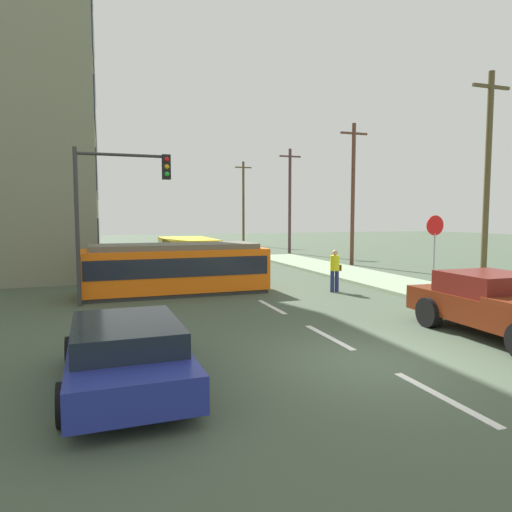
{
  "coord_description": "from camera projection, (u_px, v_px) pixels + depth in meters",
  "views": [
    {
      "loc": [
        -5.25,
        -7.93,
        2.97
      ],
      "look_at": [
        0.59,
        9.35,
        1.4
      ],
      "focal_mm": 32.07,
      "sensor_mm": 36.0,
      "label": 1
    }
  ],
  "objects": [
    {
      "name": "utility_pole_far",
      "position": [
        290.0,
        199.0,
        36.75
      ],
      "size": [
        1.8,
        0.24,
        8.37
      ],
      "color": "#50343A",
      "rests_on": "ground"
    },
    {
      "name": "sidewalk_curb_right",
      "position": [
        440.0,
        294.0,
        17.24
      ],
      "size": [
        3.2,
        36.0,
        0.14
      ],
      "primitive_type": "cube",
      "color": "gray",
      "rests_on": "ground"
    },
    {
      "name": "lane_stripe_2",
      "position": [
        272.0,
        307.0,
        15.07
      ],
      "size": [
        0.16,
        2.4,
        0.01
      ],
      "primitive_type": "cube",
      "color": "silver",
      "rests_on": "ground"
    },
    {
      "name": "lane_stripe_3",
      "position": [
        207.0,
        273.0,
        24.27
      ],
      "size": [
        0.16,
        2.4,
        0.01
      ],
      "primitive_type": "cube",
      "color": "silver",
      "rests_on": "ground"
    },
    {
      "name": "stop_sign",
      "position": [
        435.0,
        237.0,
        17.35
      ],
      "size": [
        0.76,
        0.07,
        2.88
      ],
      "color": "gray",
      "rests_on": "sidewalk_curb_right"
    },
    {
      "name": "pickup_truck_parked",
      "position": [
        503.0,
        306.0,
        11.17
      ],
      "size": [
        2.35,
        5.04,
        1.55
      ],
      "color": "#62220E",
      "rests_on": "ground"
    },
    {
      "name": "streetcar_tram",
      "position": [
        175.0,
        268.0,
        17.69
      ],
      "size": [
        7.02,
        2.67,
        1.93
      ],
      "color": "orange",
      "rests_on": "ground"
    },
    {
      "name": "lane_stripe_0",
      "position": [
        442.0,
        397.0,
        7.52
      ],
      "size": [
        0.16,
        2.4,
        0.01
      ],
      "primitive_type": "cube",
      "color": "silver",
      "rests_on": "ground"
    },
    {
      "name": "lane_stripe_1",
      "position": [
        328.0,
        337.0,
        11.3
      ],
      "size": [
        0.16,
        2.4,
        0.01
      ],
      "primitive_type": "cube",
      "color": "silver",
      "rests_on": "ground"
    },
    {
      "name": "city_bus",
      "position": [
        188.0,
        253.0,
        23.99
      ],
      "size": [
        2.58,
        5.1,
        1.84
      ],
      "color": "yellow",
      "rests_on": "ground"
    },
    {
      "name": "utility_pole_near",
      "position": [
        487.0,
        178.0,
        18.43
      ],
      "size": [
        1.8,
        0.24,
        8.72
      ],
      "color": "#4D4228",
      "rests_on": "ground"
    },
    {
      "name": "utility_pole_distant",
      "position": [
        243.0,
        202.0,
        47.79
      ],
      "size": [
        1.8,
        0.24,
        8.68
      ],
      "color": "brown",
      "rests_on": "ground"
    },
    {
      "name": "lane_stripe_4",
      "position": [
        187.0,
        262.0,
        29.93
      ],
      "size": [
        0.16,
        2.4,
        0.01
      ],
      "primitive_type": "cube",
      "color": "silver",
      "rests_on": "ground"
    },
    {
      "name": "ground_plane",
      "position": [
        237.0,
        289.0,
        18.85
      ],
      "size": [
        120.0,
        120.0,
        0.0
      ],
      "primitive_type": "plane",
      "color": "#42513F"
    },
    {
      "name": "traffic_light_mast",
      "position": [
        115.0,
        196.0,
        15.22
      ],
      "size": [
        3.13,
        0.33,
        5.22
      ],
      "color": "#333333",
      "rests_on": "ground"
    },
    {
      "name": "utility_pole_mid",
      "position": [
        353.0,
        192.0,
        27.79
      ],
      "size": [
        1.8,
        0.24,
        8.57
      ],
      "color": "brown",
      "rests_on": "ground"
    },
    {
      "name": "pedestrian_crossing",
      "position": [
        335.0,
        268.0,
        17.99
      ],
      "size": [
        0.51,
        0.36,
        1.67
      ],
      "color": "navy",
      "rests_on": "ground"
    },
    {
      "name": "parked_sedan_near",
      "position": [
        126.0,
        352.0,
        7.96
      ],
      "size": [
        2.19,
        4.42,
        1.19
      ],
      "color": "navy",
      "rests_on": "ground"
    }
  ]
}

